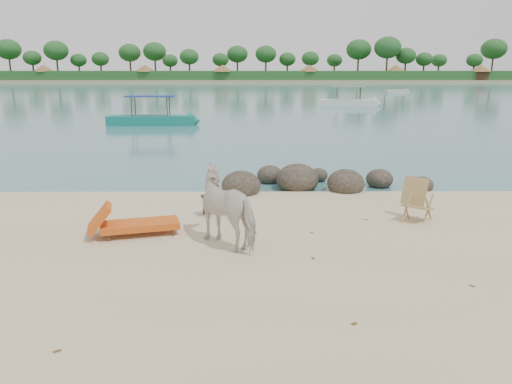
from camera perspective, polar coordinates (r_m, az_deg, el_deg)
water at (r=98.24m, az=-0.29°, el=11.80°), size 400.00×400.00×0.00m
far_shore at (r=178.21m, az=-0.31°, el=12.72°), size 420.00×90.00×1.40m
far_scenery at (r=144.87m, az=-0.29°, el=13.70°), size 420.00×18.00×9.50m
boulders at (r=15.16m, az=5.77°, el=1.13°), size 6.30×2.86×0.96m
cow at (r=10.11m, az=-2.88°, el=-1.83°), size 1.87×1.92×1.56m
side_table at (r=12.25m, az=-4.71°, el=-1.66°), size 0.70×0.58×0.49m
lounge_chair at (r=11.06m, az=-13.14°, el=-3.34°), size 2.18×1.24×0.62m
deck_chair at (r=12.26m, az=18.01°, el=-1.08°), size 0.93×0.93×0.99m
boat_near at (r=33.58m, az=-11.96°, el=10.19°), size 6.37×1.64×3.08m
boat_mid at (r=51.43m, az=10.55°, el=11.45°), size 6.56×2.44×3.12m
boat_far at (r=81.39m, az=15.74°, el=11.08°), size 4.94×3.29×0.58m
dead_leaves at (r=9.48m, az=7.89°, el=-7.98°), size 7.02×6.10×0.00m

